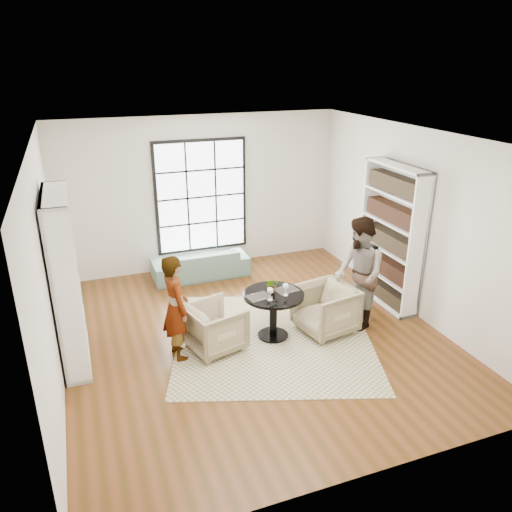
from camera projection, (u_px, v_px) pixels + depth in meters
name	position (u px, v px, depth m)	size (l,w,h in m)	color
ground	(254.00, 335.00, 7.68)	(6.00, 6.00, 0.00)	brown
room_shell	(241.00, 247.00, 7.68)	(6.00, 6.01, 6.00)	silver
rug	(274.00, 339.00, 7.55)	(2.89, 2.89, 0.01)	#C4B793
pedestal_table	(273.00, 306.00, 7.44)	(0.91, 0.91, 0.73)	black
sofa	(200.00, 263.00, 9.64)	(1.83, 0.72, 0.54)	slate
armchair_left	(215.00, 327.00, 7.21)	(0.74, 0.76, 0.70)	tan
armchair_right	(325.00, 309.00, 7.67)	(0.80, 0.82, 0.75)	#C3C08B
person_left	(176.00, 308.00, 6.87)	(0.56, 0.37, 1.54)	gray
person_right	(359.00, 274.00, 7.66)	(0.86, 0.67, 1.77)	gray
placemat_left	(259.00, 297.00, 7.27)	(0.34, 0.26, 0.01)	black
placemat_right	(286.00, 290.00, 7.48)	(0.34, 0.26, 0.01)	black
cutlery_left	(259.00, 296.00, 7.26)	(0.14, 0.22, 0.01)	silver
cutlery_right	(286.00, 289.00, 7.48)	(0.14, 0.22, 0.01)	silver
wine_glass_left	(270.00, 291.00, 7.13)	(0.09, 0.09, 0.20)	silver
wine_glass_right	(286.00, 287.00, 7.27)	(0.09, 0.09, 0.20)	silver
flower_centerpiece	(272.00, 286.00, 7.38)	(0.20, 0.17, 0.22)	gray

